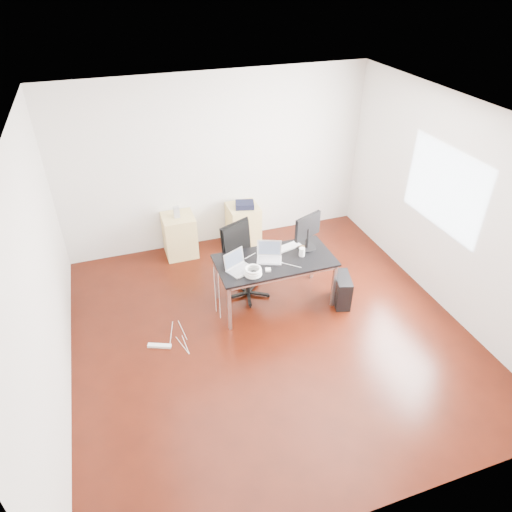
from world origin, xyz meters
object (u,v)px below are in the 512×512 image
object	(u,v)px
filing_cabinet_left	(180,235)
pc_tower	(342,290)
filing_cabinet_right	(243,225)
office_chair	(243,258)
desk	(275,263)

from	to	relation	value
filing_cabinet_left	pc_tower	world-z (taller)	filing_cabinet_left
filing_cabinet_right	pc_tower	size ratio (longest dim) A/B	1.56
filing_cabinet_right	pc_tower	bearing A→B (deg)	-67.37
office_chair	pc_tower	bearing A→B (deg)	-52.31
desk	pc_tower	bearing A→B (deg)	-19.52
desk	filing_cabinet_right	xyz separation A→B (m)	(0.07, 1.67, -0.33)
office_chair	filing_cabinet_right	xyz separation A→B (m)	(0.41, 1.32, -0.26)
office_chair	filing_cabinet_right	distance (m)	1.41
desk	filing_cabinet_left	bearing A→B (deg)	121.23
pc_tower	filing_cabinet_left	bearing A→B (deg)	150.80
office_chair	filing_cabinet_right	bearing A→B (deg)	48.78
office_chair	filing_cabinet_left	distance (m)	1.51
office_chair	pc_tower	xyz separation A→B (m)	(1.24, -0.67, -0.39)
filing_cabinet_left	pc_tower	xyz separation A→B (m)	(1.92, -1.99, -0.13)
desk	filing_cabinet_left	xyz separation A→B (m)	(-1.01, 1.67, -0.33)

